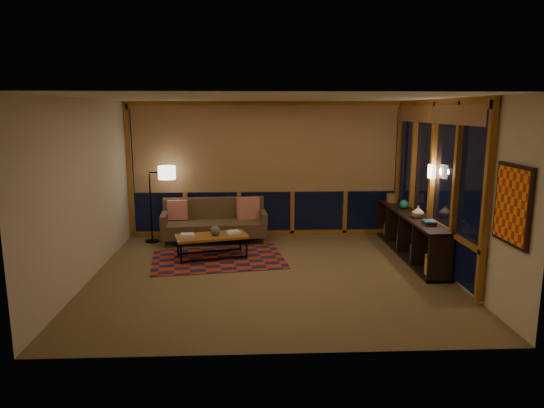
{
  "coord_description": "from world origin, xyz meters",
  "views": [
    {
      "loc": [
        -0.3,
        -7.2,
        2.52
      ],
      "look_at": [
        0.04,
        0.41,
        1.05
      ],
      "focal_mm": 32.0,
      "sensor_mm": 36.0,
      "label": 1
    }
  ],
  "objects_px": {
    "coffee_table": "(212,247)",
    "floor_lamp": "(151,204)",
    "sofa": "(214,221)",
    "bookshelf": "(409,234)"
  },
  "relations": [
    {
      "from": "sofa",
      "to": "bookshelf",
      "type": "xyz_separation_m",
      "value": [
        3.51,
        -1.0,
        -0.03
      ]
    },
    {
      "from": "coffee_table",
      "to": "floor_lamp",
      "type": "distance_m",
      "value": 1.77
    },
    {
      "from": "coffee_table",
      "to": "floor_lamp",
      "type": "bearing_deg",
      "value": 123.54
    },
    {
      "from": "bookshelf",
      "to": "sofa",
      "type": "bearing_deg",
      "value": 164.08
    },
    {
      "from": "sofa",
      "to": "bookshelf",
      "type": "distance_m",
      "value": 3.65
    },
    {
      "from": "floor_lamp",
      "to": "bookshelf",
      "type": "relative_size",
      "value": 0.5
    },
    {
      "from": "sofa",
      "to": "floor_lamp",
      "type": "relative_size",
      "value": 1.33
    },
    {
      "from": "sofa",
      "to": "floor_lamp",
      "type": "bearing_deg",
      "value": 173.2
    },
    {
      "from": "sofa",
      "to": "bookshelf",
      "type": "height_order",
      "value": "sofa"
    },
    {
      "from": "coffee_table",
      "to": "floor_lamp",
      "type": "relative_size",
      "value": 0.81
    }
  ]
}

